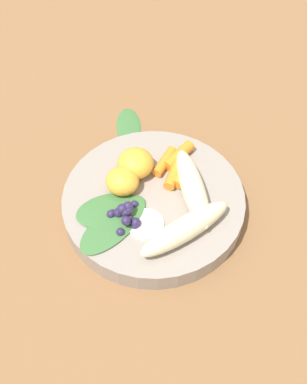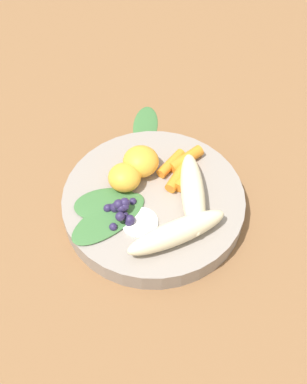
# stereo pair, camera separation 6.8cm
# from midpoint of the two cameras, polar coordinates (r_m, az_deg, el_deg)

# --- Properties ---
(ground_plane) EXTENTS (2.40, 2.40, 0.00)m
(ground_plane) POSITION_cam_midpoint_polar(r_m,az_deg,el_deg) (0.71, -2.72, -2.23)
(ground_plane) COLOR brown
(bowl) EXTENTS (0.27, 0.27, 0.03)m
(bowl) POSITION_cam_midpoint_polar(r_m,az_deg,el_deg) (0.70, -2.77, -1.47)
(bowl) COLOR gray
(bowl) RESTS_ON ground_plane
(banana_peeled_left) EXTENTS (0.15, 0.05, 0.03)m
(banana_peeled_left) POSITION_cam_midpoint_polar(r_m,az_deg,el_deg) (0.68, 1.82, 0.66)
(banana_peeled_left) COLOR beige
(banana_peeled_left) RESTS_ON bowl
(banana_peeled_right) EXTENTS (0.10, 0.14, 0.03)m
(banana_peeled_right) POSITION_cam_midpoint_polar(r_m,az_deg,el_deg) (0.63, 0.77, -4.59)
(banana_peeled_right) COLOR beige
(banana_peeled_right) RESTS_ON bowl
(orange_segment_near) EXTENTS (0.05, 0.05, 0.04)m
(orange_segment_near) POSITION_cam_midpoint_polar(r_m,az_deg,el_deg) (0.69, -6.58, 1.12)
(orange_segment_near) COLOR #F4A833
(orange_segment_near) RESTS_ON bowl
(orange_segment_far) EXTENTS (0.05, 0.05, 0.04)m
(orange_segment_far) POSITION_cam_midpoint_polar(r_m,az_deg,el_deg) (0.70, -4.93, 3.29)
(orange_segment_far) COLOR #F4A833
(orange_segment_far) RESTS_ON bowl
(carrot_front) EXTENTS (0.05, 0.04, 0.02)m
(carrot_front) POSITION_cam_midpoint_polar(r_m,az_deg,el_deg) (0.70, 0.67, 2.10)
(carrot_front) COLOR orange
(carrot_front) RESTS_ON bowl
(carrot_mid_left) EXTENTS (0.07, 0.04, 0.02)m
(carrot_mid_left) POSITION_cam_midpoint_polar(r_m,az_deg,el_deg) (0.71, -0.13, 2.34)
(carrot_mid_left) COLOR orange
(carrot_mid_left) RESTS_ON bowl
(carrot_mid_right) EXTENTS (0.05, 0.05, 0.02)m
(carrot_mid_right) POSITION_cam_midpoint_polar(r_m,az_deg,el_deg) (0.73, 0.34, 4.22)
(carrot_mid_right) COLOR orange
(carrot_mid_right) RESTS_ON bowl
(carrot_rear) EXTENTS (0.05, 0.04, 0.02)m
(carrot_rear) POSITION_cam_midpoint_polar(r_m,az_deg,el_deg) (0.72, -1.35, 3.50)
(carrot_rear) COLOR orange
(carrot_rear) RESTS_ON bowl
(blueberry_pile) EXTENTS (0.06, 0.05, 0.03)m
(blueberry_pile) POSITION_cam_midpoint_polar(r_m,az_deg,el_deg) (0.66, -6.35, -2.93)
(blueberry_pile) COLOR #2D234C
(blueberry_pile) RESTS_ON bowl
(coconut_shred_patch) EXTENTS (0.05, 0.05, 0.00)m
(coconut_shred_patch) POSITION_cam_midpoint_polar(r_m,az_deg,el_deg) (0.66, -3.92, -4.02)
(coconut_shred_patch) COLOR white
(coconut_shred_patch) RESTS_ON bowl
(kale_leaf_left) EXTENTS (0.08, 0.11, 0.01)m
(kale_leaf_left) POSITION_cam_midpoint_polar(r_m,az_deg,el_deg) (0.68, -8.16, -2.35)
(kale_leaf_left) COLOR #3D7038
(kale_leaf_left) RESTS_ON bowl
(kale_leaf_right) EXTENTS (0.13, 0.12, 0.01)m
(kale_leaf_right) POSITION_cam_midpoint_polar(r_m,az_deg,el_deg) (0.66, -7.72, -4.00)
(kale_leaf_right) COLOR #3D7038
(kale_leaf_right) RESTS_ON bowl
(kale_leaf_stray) EXTENTS (0.10, 0.05, 0.01)m
(kale_leaf_stray) POSITION_cam_midpoint_polar(r_m,az_deg,el_deg) (0.83, -5.35, 7.69)
(kale_leaf_stray) COLOR #3D7038
(kale_leaf_stray) RESTS_ON ground_plane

